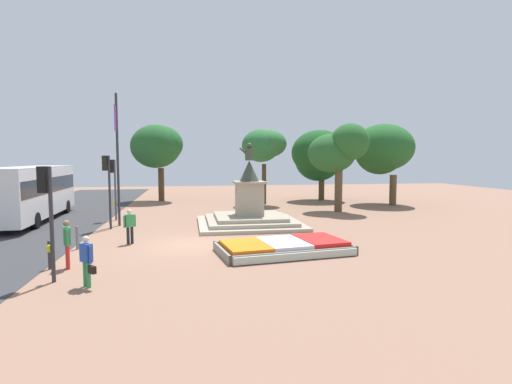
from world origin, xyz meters
name	(u,v)px	position (x,y,z in m)	size (l,w,h in m)	color
ground_plane	(190,245)	(0.00, 0.00, 0.00)	(77.12, 77.12, 0.00)	#8C6651
flower_planter	(285,247)	(3.78, -2.09, 0.22)	(5.57, 3.57, 0.50)	#38281C
statue_monument	(249,212)	(3.38, 4.83, 0.77)	(5.78, 5.78, 4.68)	#A09682
traffic_light_near_crossing	(47,203)	(-4.26, -4.64, 2.46)	(0.41, 0.29, 3.56)	#2D2D33
traffic_light_mid_block	(107,178)	(-4.31, 4.78, 2.76)	(0.41, 0.29, 3.96)	#2D2D33
traffic_light_far_corner	(113,179)	(-4.58, 7.99, 2.57)	(0.41, 0.29, 3.73)	#4C5156
banner_pole	(117,156)	(-3.93, 5.81, 3.92)	(0.14, 0.73, 7.41)	#2D2D33
city_bus	(30,190)	(-9.46, 8.40, 1.90)	(2.87, 10.76, 3.31)	silver
pedestrian_with_handbag	(87,259)	(-3.01, -5.34, 0.85)	(0.55, 0.59, 1.53)	#338C4C
pedestrian_near_planter	(130,224)	(-2.63, 0.69, 0.89)	(0.51, 0.38, 1.55)	black
pedestrian_crossing_plaza	(67,241)	(-4.17, -3.12, 0.98)	(0.33, 0.55, 1.69)	red
kerb_bollard_south	(50,254)	(-4.76, -3.09, 0.52)	(0.13, 0.13, 1.00)	#2D2D33
kerb_bollard_mid_a	(77,237)	(-4.66, -0.03, 0.52)	(0.13, 0.13, 1.00)	slate
park_tree_far_left	(339,150)	(10.53, 9.56, 4.44)	(4.02, 4.01, 6.26)	brown
park_tree_behind_statue	(319,156)	(11.70, 17.35, 4.06)	(5.10, 4.72, 6.38)	#4C3823
park_tree_far_right	(264,145)	(6.11, 14.67, 4.90)	(3.64, 3.36, 6.20)	#4C3823
park_tree_street_side	(157,145)	(-2.77, 18.96, 4.99)	(4.55, 4.78, 6.76)	#4C3823
park_tree_mid_canopy	(382,149)	(15.78, 13.38, 4.59)	(4.83, 5.30, 6.65)	brown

